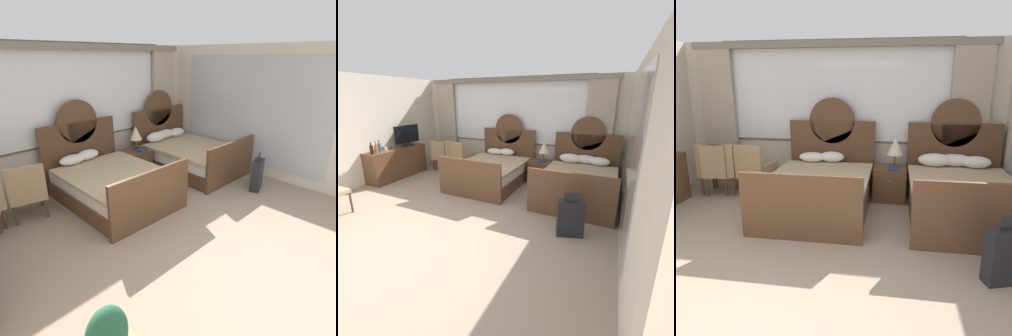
{
  "view_description": "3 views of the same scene",
  "coord_description": "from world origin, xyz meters",
  "views": [
    {
      "loc": [
        -2.7,
        -0.98,
        2.48
      ],
      "look_at": [
        0.73,
        2.42,
        0.58
      ],
      "focal_mm": 30.76,
      "sensor_mm": 36.0,
      "label": 1
    },
    {
      "loc": [
        2.7,
        -2.01,
        2.13
      ],
      "look_at": [
        0.6,
        2.44,
        0.66
      ],
      "focal_mm": 24.95,
      "sensor_mm": 36.0,
      "label": 2
    },
    {
      "loc": [
        1.05,
        -1.64,
        1.98
      ],
      "look_at": [
        0.38,
        2.61,
        0.82
      ],
      "focal_mm": 34.13,
      "sensor_mm": 36.0,
      "label": 3
    }
  ],
  "objects": [
    {
      "name": "wall_back_window",
      "position": [
        0.0,
        4.24,
        1.46
      ],
      "size": [
        5.89,
        0.22,
        2.71
      ],
      "color": "beige",
      "rests_on": "ground_plane"
    },
    {
      "name": "bed_near_window",
      "position": [
        -0.08,
        3.07,
        0.34
      ],
      "size": [
        1.58,
        2.16,
        1.71
      ],
      "color": "brown",
      "rests_on": "ground_plane"
    },
    {
      "name": "bed_near_mirror",
      "position": [
        2.08,
        3.08,
        0.35
      ],
      "size": [
        1.58,
        2.16,
        1.71
      ],
      "color": "brown",
      "rests_on": "ground_plane"
    },
    {
      "name": "nightstand_between_beds",
      "position": [
        1.0,
        3.69,
        0.29
      ],
      "size": [
        0.54,
        0.57,
        0.57
      ],
      "color": "brown",
      "rests_on": "ground_plane"
    },
    {
      "name": "table_lamp_on_nightstand",
      "position": [
        1.08,
        3.74,
        0.91
      ],
      "size": [
        0.27,
        0.27,
        0.5
      ],
      "color": "brown",
      "rests_on": "nightstand_between_beds"
    },
    {
      "name": "book_on_nightstand",
      "position": [
        1.07,
        3.58,
        0.59
      ],
      "size": [
        0.18,
        0.26,
        0.03
      ],
      "color": "navy",
      "rests_on": "nightstand_between_beds"
    },
    {
      "name": "armchair_by_window_left",
      "position": [
        -1.36,
        3.49,
        0.5
      ],
      "size": [
        0.66,
        0.66,
        0.93
      ],
      "color": "tan",
      "rests_on": "ground_plane"
    },
    {
      "name": "armchair_by_window_centre",
      "position": [
        -2.02,
        3.49,
        0.5
      ],
      "size": [
        0.68,
        0.68,
        0.93
      ],
      "color": "tan",
      "rests_on": "ground_plane"
    },
    {
      "name": "armchair_by_window_right",
      "position": [
        -2.09,
        3.49,
        0.5
      ],
      "size": [
        0.55,
        0.55,
        0.93
      ],
      "color": "tan",
      "rests_on": "ground_plane"
    },
    {
      "name": "suitcase_on_floor",
      "position": [
        2.21,
        1.43,
        0.3
      ],
      "size": [
        0.45,
        0.3,
        0.74
      ],
      "color": "black",
      "rests_on": "ground_plane"
    }
  ]
}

